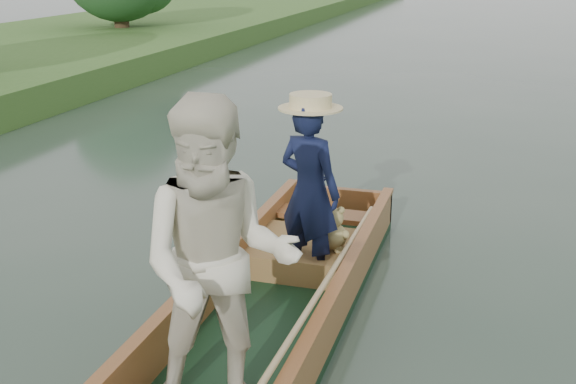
# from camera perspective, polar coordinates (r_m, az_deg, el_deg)

# --- Properties ---
(ground) EXTENTS (120.00, 120.00, 0.00)m
(ground) POSITION_cam_1_polar(r_m,az_deg,el_deg) (5.52, -1.83, -11.32)
(ground) COLOR #283D30
(ground) RESTS_ON ground
(punt) EXTENTS (1.22, 5.00, 2.03)m
(punt) POSITION_cam_1_polar(r_m,az_deg,el_deg) (4.89, -2.52, -6.08)
(punt) COLOR black
(punt) RESTS_ON ground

